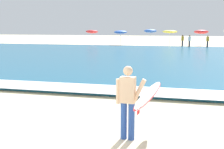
% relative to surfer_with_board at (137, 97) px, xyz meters
% --- Properties ---
extents(ground_plane, '(160.00, 160.00, 0.00)m').
position_rel_surfer_with_board_xyz_m(ground_plane, '(-1.81, -0.65, -1.03)').
color(ground_plane, beige).
extents(sea, '(120.00, 28.00, 0.14)m').
position_rel_surfer_with_board_xyz_m(sea, '(-1.81, 18.03, -0.96)').
color(sea, '#1E6084').
rests_on(sea, ground).
extents(surf_foam, '(120.00, 1.70, 0.01)m').
position_rel_surfer_with_board_xyz_m(surf_foam, '(-1.81, 4.63, -0.88)').
color(surf_foam, white).
rests_on(surf_foam, sea).
extents(surfer_with_board, '(1.01, 2.62, 1.73)m').
position_rel_surfer_with_board_xyz_m(surfer_with_board, '(0.00, 0.00, 0.00)').
color(surfer_with_board, '#284CA3').
rests_on(surfer_with_board, ground).
extents(beach_umbrella_0, '(1.78, 1.82, 2.18)m').
position_rel_surfer_with_board_xyz_m(beach_umbrella_0, '(-12.44, 35.12, 0.84)').
color(beach_umbrella_0, beige).
rests_on(beach_umbrella_0, ground).
extents(beach_umbrella_1, '(1.78, 1.79, 2.10)m').
position_rel_surfer_with_board_xyz_m(beach_umbrella_1, '(-7.71, 33.12, 0.83)').
color(beach_umbrella_1, beige).
rests_on(beach_umbrella_1, ground).
extents(beach_umbrella_2, '(1.77, 1.79, 2.26)m').
position_rel_surfer_with_board_xyz_m(beach_umbrella_2, '(-3.92, 35.28, 0.96)').
color(beach_umbrella_2, beige).
rests_on(beach_umbrella_2, ground).
extents(beach_umbrella_3, '(2.03, 2.04, 2.13)m').
position_rel_surfer_with_board_xyz_m(beach_umbrella_3, '(-1.23, 35.29, 0.88)').
color(beach_umbrella_3, beige).
rests_on(beach_umbrella_3, ground).
extents(beach_umbrella_4, '(1.91, 1.94, 2.23)m').
position_rel_surfer_with_board_xyz_m(beach_umbrella_4, '(2.92, 35.58, 0.87)').
color(beach_umbrella_4, beige).
rests_on(beach_umbrella_4, ground).
extents(beachgoer_near_row_left, '(0.32, 0.20, 1.58)m').
position_rel_surfer_with_board_xyz_m(beachgoer_near_row_left, '(1.40, 32.01, -0.18)').
color(beachgoer_near_row_left, '#383842').
rests_on(beachgoer_near_row_left, ground).
extents(beachgoer_near_row_mid, '(0.32, 0.20, 1.58)m').
position_rel_surfer_with_board_xyz_m(beachgoer_near_row_mid, '(3.57, 31.94, -0.18)').
color(beachgoer_near_row_mid, '#383842').
rests_on(beachgoer_near_row_mid, ground).
extents(beachgoer_near_row_right, '(0.32, 0.20, 1.58)m').
position_rel_surfer_with_board_xyz_m(beachgoer_near_row_right, '(0.55, 32.44, -0.18)').
color(beachgoer_near_row_right, '#383842').
rests_on(beachgoer_near_row_right, ground).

